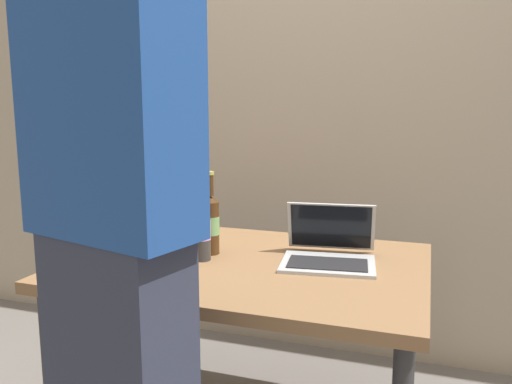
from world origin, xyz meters
TOP-DOWN VIEW (x-y plane):
  - desk at (0.00, 0.00)m, footprint 1.23×0.89m
  - laptop at (0.27, 0.09)m, footprint 0.36×0.35m
  - beer_bottle_dark at (-0.16, -0.04)m, footprint 0.06×0.06m
  - beer_bottle_brown at (-0.16, 0.04)m, footprint 0.07×0.07m
  - person_figure at (-0.09, -0.68)m, footprint 0.45×0.34m
  - coffee_mug at (-0.51, 0.31)m, footprint 0.12×0.08m
  - back_wall at (0.00, 0.88)m, footprint 6.00×0.10m

SIDE VIEW (x-z plane):
  - desk at x=0.00m, z-range 0.28..0.98m
  - laptop at x=0.27m, z-range 0.64..0.84m
  - coffee_mug at x=-0.51m, z-range 0.70..0.79m
  - beer_bottle_brown at x=-0.16m, z-range 0.66..0.97m
  - beer_bottle_dark at x=-0.16m, z-range 0.66..0.98m
  - person_figure at x=-0.09m, z-range 0.04..1.87m
  - back_wall at x=0.00m, z-range 0.00..2.60m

